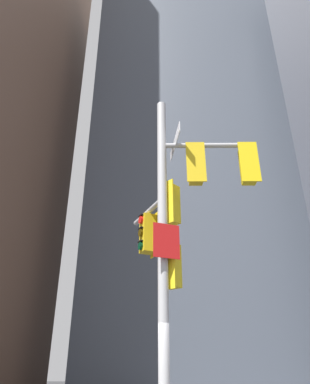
# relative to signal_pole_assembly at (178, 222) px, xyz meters

# --- Properties ---
(building_mid_block) EXTENTS (17.04, 17.04, 35.96)m
(building_mid_block) POSITION_rel_signal_pole_assembly_xyz_m (1.59, 22.77, 13.16)
(building_mid_block) COLOR #4C5460
(building_mid_block) RESTS_ON ground
(signal_pole_assembly) EXTENTS (3.35, 2.22, 8.28)m
(signal_pole_assembly) POSITION_rel_signal_pole_assembly_xyz_m (0.00, 0.00, 0.00)
(signal_pole_assembly) COLOR #B2B2B5
(signal_pole_assembly) RESTS_ON ground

